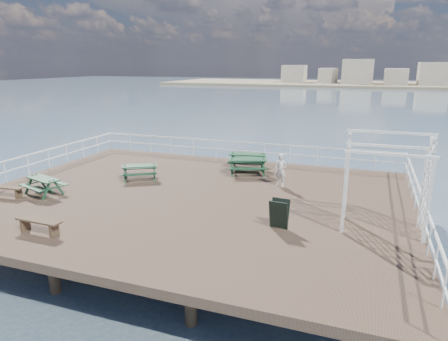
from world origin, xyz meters
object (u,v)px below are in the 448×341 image
at_px(flat_bench_far, 7,189).
at_px(picnic_table_b, 248,158).
at_px(flat_bench_near, 39,223).
at_px(picnic_table_c, 248,163).
at_px(picnic_table_d, 43,182).
at_px(picnic_table_a, 140,169).
at_px(person, 281,170).
at_px(trellis_arbor, 385,187).

bearing_deg(flat_bench_far, picnic_table_b, 39.54).
bearing_deg(picnic_table_b, flat_bench_near, -120.99).
relative_size(picnic_table_c, picnic_table_d, 1.16).
bearing_deg(flat_bench_far, flat_bench_near, -35.40).
distance_m(picnic_table_b, picnic_table_c, 1.17).
height_order(picnic_table_d, flat_bench_near, picnic_table_d).
bearing_deg(picnic_table_c, flat_bench_far, -161.02).
bearing_deg(picnic_table_d, picnic_table_a, 68.40).
xyz_separation_m(flat_bench_far, person, (10.53, 5.41, 0.42)).
xyz_separation_m(picnic_table_c, flat_bench_far, (-8.54, -6.82, -0.25)).
bearing_deg(picnic_table_b, person, -57.17).
height_order(picnic_table_b, trellis_arbor, trellis_arbor).
xyz_separation_m(picnic_table_c, picnic_table_d, (-7.33, -6.00, -0.07)).
bearing_deg(flat_bench_near, picnic_table_a, 94.25).
xyz_separation_m(picnic_table_a, person, (6.63, 1.23, 0.24)).
relative_size(picnic_table_a, flat_bench_far, 1.32).
distance_m(flat_bench_near, flat_bench_far, 4.83).
bearing_deg(picnic_table_c, trellis_arbor, -58.87).
bearing_deg(picnic_table_d, picnic_table_c, 56.28).
distance_m(picnic_table_b, flat_bench_near, 11.19).
bearing_deg(trellis_arbor, person, 138.09).
distance_m(picnic_table_b, person, 3.44).
bearing_deg(flat_bench_near, picnic_table_c, 66.77).
xyz_separation_m(flat_bench_far, trellis_arbor, (14.79, 1.71, 1.16)).
bearing_deg(picnic_table_b, picnic_table_c, -83.06).
xyz_separation_m(picnic_table_a, trellis_arbor, (10.90, -2.47, 0.98)).
xyz_separation_m(picnic_table_d, person, (9.32, 4.60, 0.24)).
xyz_separation_m(picnic_table_c, flat_bench_near, (-4.39, -9.30, -0.23)).
distance_m(picnic_table_c, trellis_arbor, 8.12).
distance_m(picnic_table_c, person, 2.44).
height_order(flat_bench_near, flat_bench_far, flat_bench_near).
bearing_deg(picnic_table_b, trellis_arbor, -53.12).
bearing_deg(person, picnic_table_b, 137.33).
relative_size(picnic_table_a, picnic_table_d, 1.06).
bearing_deg(person, flat_bench_near, -124.16).
height_order(picnic_table_d, person, person).
distance_m(picnic_table_d, flat_bench_far, 1.47).
xyz_separation_m(picnic_table_a, picnic_table_c, (4.65, 2.64, 0.08)).
distance_m(picnic_table_d, trellis_arbor, 13.65).
relative_size(picnic_table_d, flat_bench_near, 1.17).
bearing_deg(picnic_table_d, flat_bench_far, -128.99).
relative_size(picnic_table_c, flat_bench_far, 1.45).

